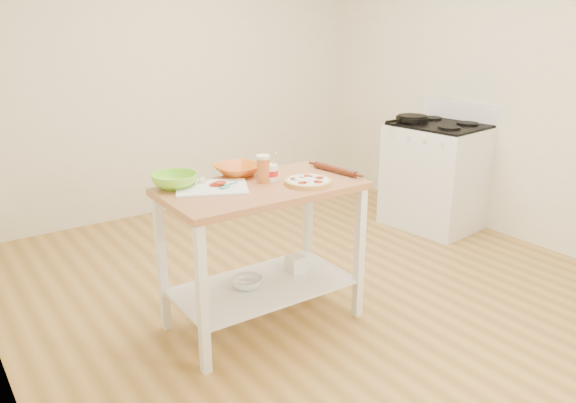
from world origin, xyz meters
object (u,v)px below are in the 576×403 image
Objects in this scene: cutting_board at (211,187)px; rolling_pin at (335,170)px; orange_bowl at (238,170)px; beer_pint at (263,169)px; prep_island at (262,226)px; shelf_glass_bowl at (247,283)px; shelf_bin at (296,264)px; gas_stove at (436,175)px; green_bowl at (174,181)px; skillet at (412,118)px; knife at (188,185)px; pizza at (308,181)px; spatula at (228,186)px; yogurt_tub at (271,173)px.

cutting_board is 1.42× the size of rolling_pin.
beer_pint is at bearing -77.49° from orange_bowl.
prep_island is 0.37m from shelf_glass_bowl.
shelf_glass_bowl is at bearing -178.36° from shelf_bin.
green_bowl is (-2.66, -0.33, 0.47)m from gas_stove.
orange_bowl is 0.23m from beer_pint.
gas_stove reaches higher than orange_bowl.
prep_island is 7.21× the size of beer_pint.
skillet reaches higher than cutting_board.
shelf_bin is (0.64, -0.17, -0.60)m from knife.
rolling_pin is at bearing -14.21° from shelf_bin.
pizza is (0.24, -0.13, 0.27)m from prep_island.
pizza is at bearing -152.60° from skillet.
shelf_glass_bowl is at bearing -159.87° from skillet.
prep_island is 4.22× the size of orange_bowl.
cutting_board is (-2.34, -0.66, -0.07)m from skillet.
knife is 0.93m from rolling_pin.
spatula reaches higher than prep_island.
orange_bowl is (-0.24, 0.40, 0.02)m from pizza.
pizza is at bearing -167.20° from gas_stove.
green_bowl is 1.50× the size of yogurt_tub.
orange_bowl is at bearing 120.97° from pizza.
yogurt_tub is (-1.97, -0.73, -0.03)m from skillet.
prep_island is 0.34m from beer_pint.
green_bowl is at bearing 130.71° from knife.
gas_stove is 4.19× the size of knife.
gas_stove is 1.86m from rolling_pin.
beer_pint is at bearing 170.54° from rolling_pin.
yogurt_tub is (0.37, -0.07, 0.04)m from cutting_board.
gas_stove reaches higher than beer_pint.
yogurt_tub is at bearing -65.17° from orange_bowl.
yogurt_tub is 0.66m from shelf_bin.
shelf_bin is (-1.95, -0.54, -0.16)m from gas_stove.
yogurt_tub is at bearing -31.96° from knife.
pizza is 0.69m from knife.
green_bowl is (-0.43, -0.02, 0.01)m from orange_bowl.
knife is (-0.10, 0.09, 0.01)m from cutting_board.
skillet is at bearing 11.83° from green_bowl.
shelf_bin is at bearing -171.30° from gas_stove.
pizza reaches higher than cutting_board.
yogurt_tub is at bearing 169.80° from rolling_pin.
beer_pint reaches higher than cutting_board.
beer_pint is 0.71m from shelf_glass_bowl.
shelf_glass_bowl is at bearing -34.57° from green_bowl.
spatula is 1.35× the size of shelf_bin.
gas_stove is 2.03m from shelf_bin.
gas_stove is at bearing -5.20° from knife.
gas_stove is at bearing -0.94° from spatula.
green_bowl reaches higher than prep_island.
spatula is 0.63m from shelf_glass_bowl.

